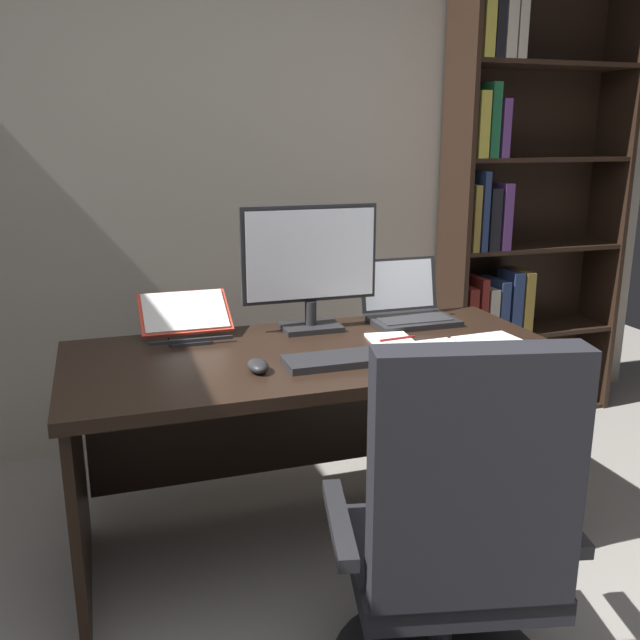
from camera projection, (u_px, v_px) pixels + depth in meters
wall_back at (232, 147)px, 3.22m from camera, size 4.68×0.12×2.83m
desk at (309, 398)px, 2.49m from camera, size 1.68×0.77×0.75m
bookshelf at (513, 216)px, 3.53m from camera, size 0.94×0.30×2.25m
office_chair at (454, 562)px, 1.72m from camera, size 0.68×0.60×1.03m
monitor at (310, 267)px, 2.56m from camera, size 0.52×0.16×0.47m
laptop at (408, 308)px, 2.73m from camera, size 0.33×0.28×0.23m
keyboard at (349, 359)px, 2.23m from camera, size 0.42×0.15×0.02m
computer_mouse at (258, 366)px, 2.14m from camera, size 0.06×0.10×0.04m
reading_stand_with_book at (186, 316)px, 2.51m from camera, size 0.33×0.26×0.14m
open_binder at (471, 351)px, 2.31m from camera, size 0.48×0.32×0.02m
notepad at (392, 341)px, 2.45m from camera, size 0.17×0.23×0.01m
pen at (397, 338)px, 2.45m from camera, size 0.14×0.02×0.01m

